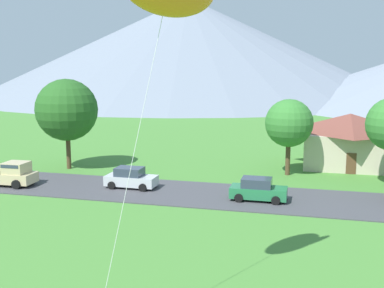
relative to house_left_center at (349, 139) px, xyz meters
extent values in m
cube|color=#424247|center=(-9.34, -13.94, -2.72)|extent=(160.00, 7.33, 0.08)
cone|color=gray|center=(-40.07, 130.94, 8.56)|extent=(71.01, 71.01, 22.64)
cone|color=#8E939E|center=(-43.17, 135.84, 8.90)|extent=(89.02, 89.02, 23.32)
cone|color=slate|center=(-43.35, 102.20, 12.83)|extent=(133.50, 133.50, 31.17)
cube|color=beige|center=(0.00, 0.00, -1.04)|extent=(8.70, 7.17, 3.43)
pyramid|color=brown|center=(0.00, 0.00, 1.62)|extent=(9.40, 7.74, 1.89)
cube|color=brown|center=(0.00, -3.60, -1.76)|extent=(0.90, 0.06, 2.00)
cylinder|color=#4C3823|center=(-26.71, -7.89, -0.98)|extent=(0.44, 0.44, 3.55)
sphere|color=#23561E|center=(-26.71, -7.89, 3.04)|extent=(5.98, 5.98, 5.98)
cylinder|color=#4C3823|center=(-5.72, -5.34, -1.15)|extent=(0.44, 0.44, 3.20)
sphere|color=#33752D|center=(-5.72, -5.34, 2.09)|extent=(4.38, 4.38, 4.38)
cube|color=#237042|center=(-7.38, -14.61, -2.08)|extent=(4.20, 1.80, 0.80)
cube|color=#2D3847|center=(-7.53, -14.61, -1.34)|extent=(2.20, 1.59, 0.68)
cylinder|color=black|center=(-6.03, -13.69, -2.36)|extent=(0.64, 0.24, 0.64)
cylinder|color=black|center=(-6.03, -15.53, -2.36)|extent=(0.64, 0.24, 0.64)
cylinder|color=black|center=(-8.73, -13.69, -2.36)|extent=(0.64, 0.24, 0.64)
cylinder|color=black|center=(-8.73, -15.53, -2.36)|extent=(0.64, 0.24, 0.64)
cube|color=#B7BCC1|center=(-17.96, -13.50, -2.08)|extent=(4.23, 1.87, 0.80)
cube|color=#2D3847|center=(-18.11, -13.50, -1.34)|extent=(2.23, 1.62, 0.68)
cylinder|color=black|center=(-16.60, -12.61, -2.36)|extent=(0.64, 0.25, 0.64)
cylinder|color=black|center=(-16.63, -14.45, -2.36)|extent=(0.64, 0.25, 0.64)
cylinder|color=black|center=(-19.30, -12.56, -2.36)|extent=(0.64, 0.25, 0.64)
cylinder|color=black|center=(-19.33, -14.40, -2.36)|extent=(0.64, 0.25, 0.64)
cube|color=#C6B284|center=(-28.62, -15.31, -2.00)|extent=(5.26, 2.17, 0.84)
cube|color=#C6B284|center=(-27.52, -15.27, -1.13)|extent=(1.96, 1.90, 0.90)
cube|color=#2D3847|center=(-27.52, -15.27, -0.86)|extent=(1.67, 1.93, 0.28)
cylinder|color=black|center=(-26.96, -14.23, -2.30)|extent=(0.77, 0.30, 0.76)
cylinder|color=black|center=(-26.89, -16.27, -2.30)|extent=(0.77, 0.30, 0.76)
cylinder|color=silver|center=(-9.87, -33.24, 4.54)|extent=(1.75, 2.96, 11.49)
camera|label=1|loc=(-3.79, -48.99, 7.34)|focal=44.21mm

